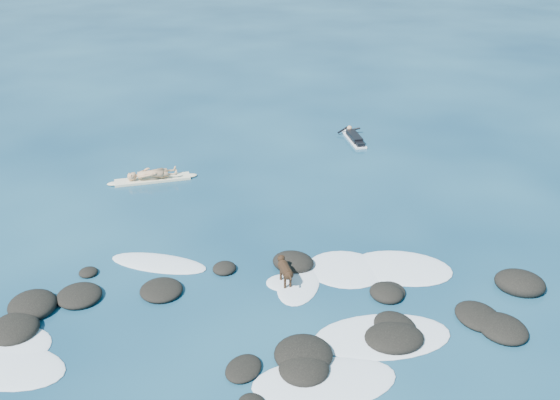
{
  "coord_description": "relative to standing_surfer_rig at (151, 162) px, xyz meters",
  "views": [
    {
      "loc": [
        -0.56,
        -14.39,
        10.01
      ],
      "look_at": [
        0.42,
        4.0,
        0.9
      ],
      "focal_mm": 40.0,
      "sensor_mm": 36.0,
      "label": 1
    }
  ],
  "objects": [
    {
      "name": "dog",
      "position": [
        4.68,
        -7.33,
        -0.27
      ],
      "size": [
        0.47,
        1.18,
        0.75
      ],
      "rotation": [
        0.0,
        0.0,
        1.8
      ],
      "color": "black",
      "rests_on": "ground"
    },
    {
      "name": "standing_surfer_rig",
      "position": [
        0.0,
        0.0,
        0.0
      ],
      "size": [
        3.43,
        1.18,
        1.96
      ],
      "rotation": [
        0.0,
        0.0,
        0.21
      ],
      "color": "#EFE6BF",
      "rests_on": "ground"
    },
    {
      "name": "ground",
      "position": [
        4.31,
        -7.76,
        -0.77
      ],
      "size": [
        160.0,
        160.0,
        0.0
      ],
      "primitive_type": "plane",
      "color": "#0A2642",
      "rests_on": "ground"
    },
    {
      "name": "breaking_foam",
      "position": [
        4.47,
        -8.99,
        -0.76
      ],
      "size": [
        13.8,
        7.43,
        0.12
      ],
      "color": "white",
      "rests_on": "ground"
    },
    {
      "name": "reef_rocks",
      "position": [
        4.87,
        -8.94,
        -0.67
      ],
      "size": [
        15.2,
        7.26,
        0.59
      ],
      "color": "black",
      "rests_on": "ground"
    },
    {
      "name": "paddling_surfer_rig",
      "position": [
        8.47,
        3.92,
        -0.63
      ],
      "size": [
        1.1,
        2.48,
        0.43
      ],
      "rotation": [
        0.0,
        0.0,
        1.71
      ],
      "color": "white",
      "rests_on": "ground"
    }
  ]
}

